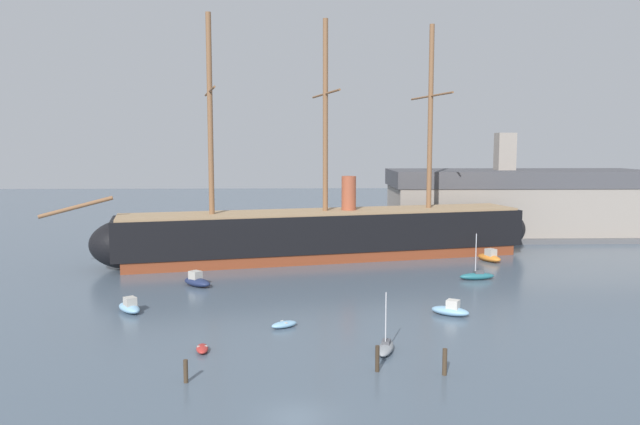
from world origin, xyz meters
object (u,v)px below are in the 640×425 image
(motorboat_far_right, at_px, (489,257))
(tall_ship, at_px, (325,233))
(dockside_warehouse_right, at_px, (517,203))
(sailboat_foreground_right, at_px, (386,347))
(motorboat_alongside_bow, at_px, (197,281))
(motorboat_mid_right, at_px, (451,310))
(sailboat_alongside_stern, at_px, (477,276))
(mooring_piling_nearest, at_px, (186,371))
(dinghy_near_centre, at_px, (284,324))
(mooring_piling_left_pair, at_px, (377,359))
(motorboat_mid_left, at_px, (129,307))
(motorboat_distant_centre, at_px, (310,241))
(dinghy_foreground_left, at_px, (202,349))
(mooring_piling_right_pair, at_px, (445,362))

(motorboat_far_right, bearing_deg, tall_ship, 173.28)
(dockside_warehouse_right, bearing_deg, sailboat_foreground_right, -117.49)
(motorboat_alongside_bow, distance_m, motorboat_far_right, 42.39)
(motorboat_mid_right, bearing_deg, dockside_warehouse_right, 64.60)
(sailboat_foreground_right, xyz_separation_m, motorboat_far_right, (20.39, 38.71, 0.23))
(sailboat_alongside_stern, height_order, dockside_warehouse_right, dockside_warehouse_right)
(motorboat_alongside_bow, distance_m, mooring_piling_nearest, 30.44)
(sailboat_foreground_right, xyz_separation_m, dinghy_near_centre, (-8.51, 7.08, -0.12))
(dinghy_near_centre, bearing_deg, dockside_warehouse_right, 53.55)
(tall_ship, relative_size, sailboat_alongside_stern, 12.21)
(sailboat_alongside_stern, xyz_separation_m, mooring_piling_nearest, (-30.30, -32.71, 0.35))
(dinghy_near_centre, relative_size, mooring_piling_left_pair, 1.40)
(dinghy_near_centre, xyz_separation_m, mooring_piling_left_pair, (7.29, -11.31, 0.69))
(tall_ship, height_order, motorboat_far_right, tall_ship)
(motorboat_mid_left, xyz_separation_m, motorboat_alongside_bow, (4.88, 11.39, 0.07))
(sailboat_foreground_right, distance_m, sailboat_alongside_stern, 30.74)
(mooring_piling_nearest, bearing_deg, motorboat_mid_right, 35.82)
(motorboat_distant_centre, bearing_deg, mooring_piling_left_pair, -85.81)
(motorboat_distant_centre, height_order, dockside_warehouse_right, dockside_warehouse_right)
(tall_ship, xyz_separation_m, sailboat_foreground_right, (3.36, -41.51, -3.36))
(motorboat_distant_centre, distance_m, mooring_piling_nearest, 61.13)
(dinghy_near_centre, relative_size, mooring_piling_nearest, 1.66)
(motorboat_distant_centre, bearing_deg, motorboat_far_right, -31.20)
(tall_ship, height_order, sailboat_foreground_right, tall_ship)
(motorboat_distant_centre, height_order, mooring_piling_nearest, motorboat_distant_centre)
(sailboat_alongside_stern, height_order, motorboat_far_right, sailboat_alongside_stern)
(tall_ship, xyz_separation_m, motorboat_mid_left, (-20.94, -28.73, -3.22))
(motorboat_alongside_bow, height_order, mooring_piling_nearest, motorboat_alongside_bow)
(sailboat_alongside_stern, xyz_separation_m, motorboat_distant_centre, (-20.68, 27.66, 0.22))
(motorboat_mid_left, height_order, motorboat_mid_right, motorboat_mid_left)
(mooring_piling_left_pair, bearing_deg, sailboat_alongside_stern, 62.13)
(tall_ship, height_order, motorboat_distant_centre, tall_ship)
(motorboat_mid_left, bearing_deg, tall_ship, 53.92)
(dinghy_foreground_left, xyz_separation_m, mooring_piling_left_pair, (13.81, -4.83, 0.73))
(motorboat_mid_left, xyz_separation_m, dockside_warehouse_right, (57.03, 50.12, 5.55))
(dinghy_foreground_left, relative_size, dinghy_near_centre, 0.84)
(dinghy_near_centre, distance_m, motorboat_far_right, 42.85)
(sailboat_alongside_stern, xyz_separation_m, mooring_piling_left_pair, (-16.38, -30.98, 0.51))
(sailboat_foreground_right, bearing_deg, mooring_piling_left_pair, -106.07)
(motorboat_distant_centre, relative_size, mooring_piling_right_pair, 2.61)
(motorboat_mid_right, bearing_deg, dinghy_foreground_left, -156.29)
(dinghy_near_centre, height_order, motorboat_far_right, motorboat_far_right)
(motorboat_far_right, bearing_deg, dockside_warehouse_right, 62.97)
(motorboat_distant_centre, xyz_separation_m, mooring_piling_right_pair, (9.17, -59.47, 0.29))
(motorboat_mid_left, bearing_deg, motorboat_far_right, 30.13)
(sailboat_foreground_right, xyz_separation_m, mooring_piling_left_pair, (-1.22, -4.24, 0.57))
(dinghy_foreground_left, relative_size, mooring_piling_left_pair, 1.18)
(sailboat_foreground_right, height_order, motorboat_far_right, sailboat_foreground_right)
(motorboat_alongside_bow, relative_size, motorboat_distant_centre, 0.84)
(motorboat_alongside_bow, bearing_deg, dinghy_near_centre, -57.43)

